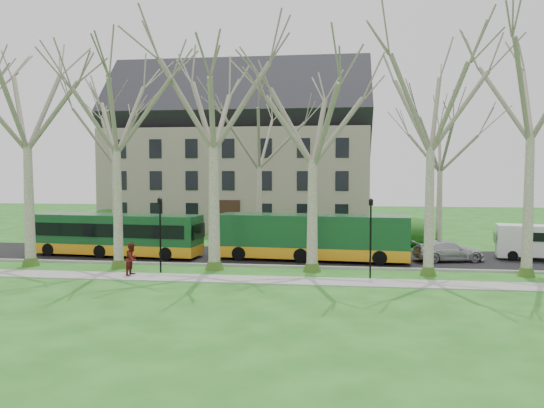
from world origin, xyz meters
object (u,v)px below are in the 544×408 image
(bus_lead, at_px, (116,234))
(pedestrian_b, at_px, (132,259))
(bus_follow, at_px, (313,237))
(van_a, at_px, (539,243))
(sedan, at_px, (448,251))

(bus_lead, height_order, pedestrian_b, bus_lead)
(bus_lead, distance_m, bus_follow, 13.50)
(bus_follow, bearing_deg, van_a, 11.26)
(van_a, relative_size, pedestrian_b, 2.87)
(bus_lead, bearing_deg, van_a, 8.89)
(sedan, distance_m, pedestrian_b, 19.87)
(bus_lead, xyz_separation_m, bus_follow, (13.50, -0.06, 0.06))
(pedestrian_b, bearing_deg, van_a, -63.96)
(bus_follow, height_order, sedan, bus_follow)
(van_a, height_order, pedestrian_b, van_a)
(van_a, bearing_deg, sedan, -157.61)
(sedan, bearing_deg, van_a, -92.04)
(bus_follow, bearing_deg, pedestrian_b, -143.41)
(van_a, bearing_deg, pedestrian_b, -150.12)
(bus_follow, height_order, pedestrian_b, bus_follow)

